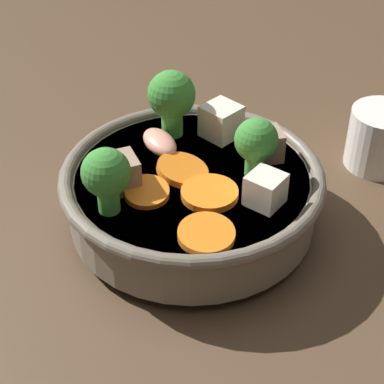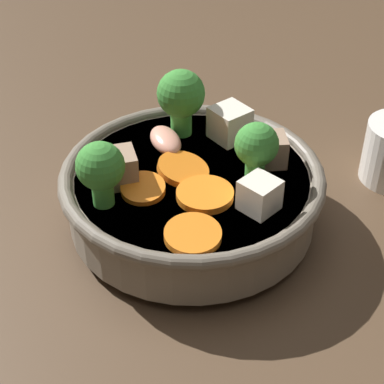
{
  "view_description": "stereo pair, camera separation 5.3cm",
  "coord_description": "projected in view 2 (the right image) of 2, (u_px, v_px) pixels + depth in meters",
  "views": [
    {
      "loc": [
        0.16,
        -0.39,
        0.36
      ],
      "look_at": [
        0.0,
        0.0,
        0.04
      ],
      "focal_mm": 60.0,
      "sensor_mm": 36.0,
      "label": 1
    },
    {
      "loc": [
        0.21,
        -0.36,
        0.36
      ],
      "look_at": [
        0.0,
        0.0,
        0.04
      ],
      "focal_mm": 60.0,
      "sensor_mm": 36.0,
      "label": 2
    }
  ],
  "objects": [
    {
      "name": "stirfry_bowl",
      "position": [
        192.0,
        187.0,
        0.53
      ],
      "size": [
        0.22,
        0.22,
        0.11
      ],
      "color": "slate",
      "rests_on": "ground_plane"
    },
    {
      "name": "ground_plane",
      "position": [
        192.0,
        225.0,
        0.56
      ],
      "size": [
        3.0,
        3.0,
        0.0
      ],
      "primitive_type": "plane",
      "color": "#4C3826"
    }
  ]
}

